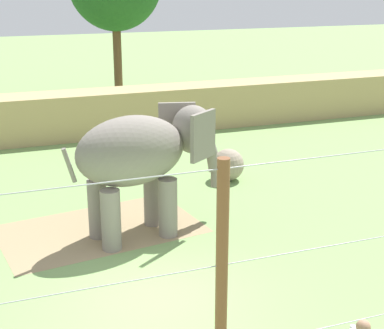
{
  "coord_description": "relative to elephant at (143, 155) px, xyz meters",
  "views": [
    {
      "loc": [
        -2.96,
        -10.48,
        6.49
      ],
      "look_at": [
        2.48,
        4.33,
        1.4
      ],
      "focal_mm": 54.64,
      "sensor_mm": 36.0,
      "label": 1
    }
  ],
  "objects": [
    {
      "name": "ground_plane",
      "position": [
        -0.77,
        -3.27,
        -2.18
      ],
      "size": [
        120.0,
        120.0,
        0.0
      ],
      "primitive_type": "plane",
      "color": "#759956"
    },
    {
      "name": "dirt_patch",
      "position": [
        -1.08,
        0.66,
        -2.17
      ],
      "size": [
        5.64,
        3.92,
        0.01
      ],
      "primitive_type": "cube",
      "rotation": [
        0.0,
        0.0,
        0.14
      ],
      "color": "#937F5B",
      "rests_on": "ground"
    },
    {
      "name": "embankment_wall",
      "position": [
        -0.77,
        10.39,
        -1.23
      ],
      "size": [
        36.0,
        1.8,
        1.89
      ],
      "primitive_type": "cube",
      "color": "tan",
      "rests_on": "ground"
    },
    {
      "name": "elephant",
      "position": [
        0.0,
        0.0,
        0.0
      ],
      "size": [
        4.39,
        2.2,
        3.29
      ],
      "color": "gray",
      "rests_on": "ground"
    },
    {
      "name": "enrichment_ball",
      "position": [
        3.75,
        3.15,
        -1.64
      ],
      "size": [
        1.07,
        1.07,
        1.07
      ],
      "primitive_type": "sphere",
      "color": "gray",
      "rests_on": "ground"
    },
    {
      "name": "cable_fence",
      "position": [
        -0.7,
        -6.36,
        -0.17
      ],
      "size": [
        12.94,
        0.19,
        4.0
      ],
      "color": "brown",
      "rests_on": "ground"
    }
  ]
}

